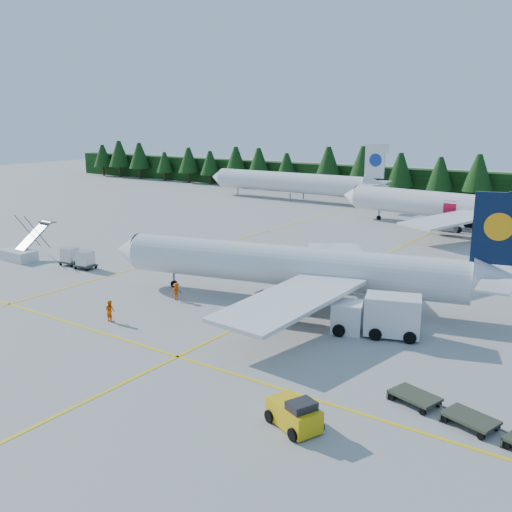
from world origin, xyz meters
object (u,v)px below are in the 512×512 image
Objects in this scene: airstairs at (21,252)px; airliner_red at (451,206)px; service_truck at (376,315)px; airliner_navy at (282,266)px; baggage_tug at (295,414)px.

airliner_red is at bearing 53.60° from airstairs.
airliner_red is 5.56× the size of service_truck.
airliner_navy is 5.16× the size of service_truck.
airliner_navy is at bearing 7.46° from airstairs.
airstairs is at bearing 174.18° from airliner_navy.
service_truck is at bearing 120.37° from baggage_tug.
airstairs is 1.75× the size of baggage_tug.
airstairs is (-33.01, -4.46, -2.30)m from airliner_navy.
airliner_navy is 22.03m from baggage_tug.
service_truck reaches higher than baggage_tug.
baggage_tug is at bearing -74.63° from airliner_red.
airliner_red is at bearing 81.17° from service_truck.
airliner_red is at bearing 122.59° from baggage_tug.
airliner_navy reaches higher than baggage_tug.
service_truck is (10.39, -3.13, -1.61)m from airliner_navy.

